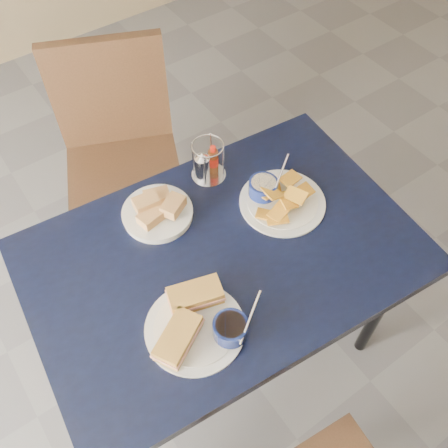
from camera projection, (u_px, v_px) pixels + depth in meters
ground at (246, 371)px, 1.98m from camera, size 6.00×6.00×0.00m
dining_table at (223, 266)px, 1.48m from camera, size 1.16×0.83×0.75m
chair_far at (111, 146)px, 1.98m from camera, size 0.57×0.58×0.94m
sandwich_plate at (198, 322)px, 1.27m from camera, size 0.30×0.26×0.12m
plantain_plate at (276, 197)px, 1.52m from camera, size 0.26×0.26×0.12m
bread_basket at (157, 211)px, 1.48m from camera, size 0.21×0.21×0.07m
condiment_caddy at (207, 164)px, 1.55m from camera, size 0.11×0.11×0.14m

